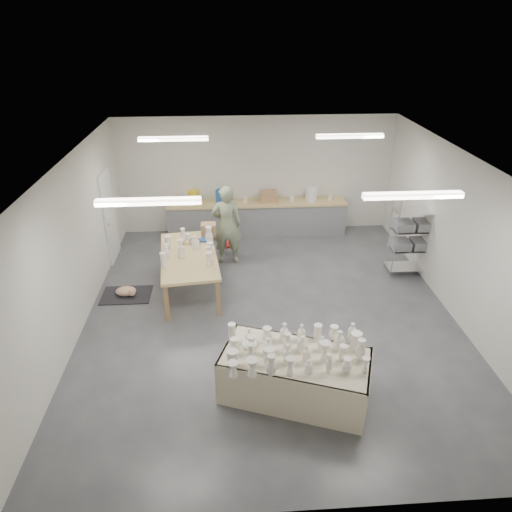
{
  "coord_description": "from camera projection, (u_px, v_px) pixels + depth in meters",
  "views": [
    {
      "loc": [
        -0.75,
        -7.28,
        5.13
      ],
      "look_at": [
        -0.24,
        0.43,
        1.05
      ],
      "focal_mm": 32.0,
      "sensor_mm": 36.0,
      "label": 1
    }
  ],
  "objects": [
    {
      "name": "back_counter",
      "position": [
        257.0,
        217.0,
        11.88
      ],
      "size": [
        4.6,
        0.6,
        1.24
      ],
      "color": "tan",
      "rests_on": "ground"
    },
    {
      "name": "rug",
      "position": [
        127.0,
        295.0,
        9.43
      ],
      "size": [
        1.0,
        0.7,
        0.02
      ],
      "primitive_type": "cube",
      "color": "black",
      "rests_on": "ground"
    },
    {
      "name": "room",
      "position": [
        265.0,
        214.0,
        7.97
      ],
      "size": [
        8.0,
        8.02,
        3.0
      ],
      "color": "#424449",
      "rests_on": "ground"
    },
    {
      "name": "wire_shelf",
      "position": [
        411.0,
        236.0,
        9.86
      ],
      "size": [
        0.88,
        0.48,
        1.8
      ],
      "color": "silver",
      "rests_on": "ground"
    },
    {
      "name": "potter",
      "position": [
        227.0,
        225.0,
        10.32
      ],
      "size": [
        0.68,
        0.45,
        1.86
      ],
      "primitive_type": "imported",
      "rotation": [
        0.0,
        0.0,
        3.14
      ],
      "color": "gray",
      "rests_on": "ground"
    },
    {
      "name": "drying_table",
      "position": [
        294.0,
        373.0,
        6.77
      ],
      "size": [
        2.37,
        1.73,
        1.12
      ],
      "rotation": [
        0.0,
        0.0,
        -0.34
      ],
      "color": "olive",
      "rests_on": "ground"
    },
    {
      "name": "red_stool",
      "position": [
        227.0,
        245.0,
        10.87
      ],
      "size": [
        0.4,
        0.4,
        0.31
      ],
      "rotation": [
        0.0,
        0.0,
        0.24
      ],
      "color": "red",
      "rests_on": "ground"
    },
    {
      "name": "work_table",
      "position": [
        191.0,
        251.0,
        9.38
      ],
      "size": [
        1.35,
        2.32,
        1.2
      ],
      "rotation": [
        0.0,
        0.0,
        0.11
      ],
      "color": "tan",
      "rests_on": "ground"
    },
    {
      "name": "cat",
      "position": [
        127.0,
        291.0,
        9.37
      ],
      "size": [
        0.49,
        0.42,
        0.18
      ],
      "rotation": [
        0.0,
        0.0,
        -0.37
      ],
      "color": "white",
      "rests_on": "rug"
    }
  ]
}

